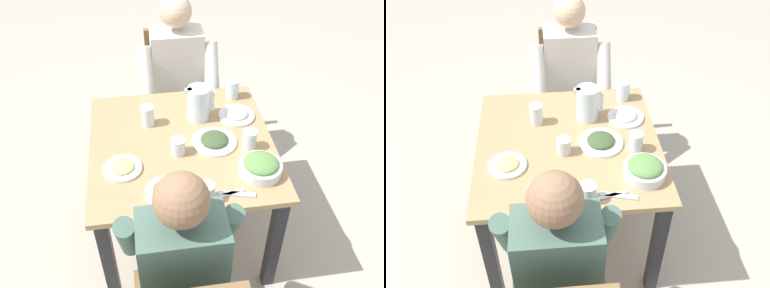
% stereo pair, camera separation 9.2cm
% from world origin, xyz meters
% --- Properties ---
extents(ground_plane, '(8.00, 8.00, 0.00)m').
position_xyz_m(ground_plane, '(0.00, 0.00, 0.00)').
color(ground_plane, '#B7AD99').
extents(dining_table, '(0.93, 0.93, 0.71)m').
position_xyz_m(dining_table, '(0.00, 0.00, 0.60)').
color(dining_table, tan).
rests_on(dining_table, ground_plane).
extents(chair_far, '(0.40, 0.40, 0.90)m').
position_xyz_m(chair_far, '(0.06, 0.83, 0.51)').
color(chair_far, olive).
rests_on(chair_far, ground_plane).
extents(diner_near, '(0.48, 0.53, 1.19)m').
position_xyz_m(diner_near, '(-0.09, -0.63, 0.66)').
color(diner_near, '#4C6B5B').
rests_on(diner_near, ground_plane).
extents(diner_far, '(0.48, 0.53, 1.19)m').
position_xyz_m(diner_far, '(0.06, 0.63, 0.66)').
color(diner_far, silver).
rests_on(diner_far, ground_plane).
extents(water_pitcher, '(0.16, 0.12, 0.19)m').
position_xyz_m(water_pitcher, '(0.12, 0.20, 0.81)').
color(water_pitcher, silver).
rests_on(water_pitcher, dining_table).
extents(salad_bowl, '(0.20, 0.20, 0.09)m').
position_xyz_m(salad_bowl, '(0.34, -0.27, 0.75)').
color(salad_bowl, white).
rests_on(salad_bowl, dining_table).
extents(plate_rice_curry, '(0.19, 0.19, 0.04)m').
position_xyz_m(plate_rice_curry, '(-0.11, -0.33, 0.73)').
color(plate_rice_curry, white).
rests_on(plate_rice_curry, dining_table).
extents(plate_fries, '(0.18, 0.18, 0.04)m').
position_xyz_m(plate_fries, '(-0.30, -0.15, 0.72)').
color(plate_fries, white).
rests_on(plate_fries, dining_table).
extents(plate_yoghurt, '(0.20, 0.20, 0.04)m').
position_xyz_m(plate_yoghurt, '(0.33, 0.18, 0.73)').
color(plate_yoghurt, white).
rests_on(plate_yoghurt, dining_table).
extents(plate_dolmas, '(0.23, 0.23, 0.05)m').
position_xyz_m(plate_dolmas, '(0.16, -0.02, 0.73)').
color(plate_dolmas, white).
rests_on(plate_dolmas, dining_table).
extents(water_glass_center, '(0.07, 0.07, 0.11)m').
position_xyz_m(water_glass_center, '(-0.16, 0.18, 0.77)').
color(water_glass_center, silver).
rests_on(water_glass_center, dining_table).
extents(water_glass_near_right, '(0.07, 0.07, 0.09)m').
position_xyz_m(water_glass_near_right, '(0.06, -0.39, 0.76)').
color(water_glass_near_right, silver).
rests_on(water_glass_near_right, dining_table).
extents(water_glass_by_pitcher, '(0.07, 0.07, 0.09)m').
position_xyz_m(water_glass_by_pitcher, '(-0.03, -0.07, 0.75)').
color(water_glass_by_pitcher, silver).
rests_on(water_glass_by_pitcher, dining_table).
extents(water_glass_far_left, '(0.07, 0.07, 0.11)m').
position_xyz_m(water_glass_far_left, '(0.33, -0.08, 0.76)').
color(water_glass_far_left, silver).
rests_on(water_glass_far_left, dining_table).
extents(water_glass_near_left, '(0.08, 0.08, 0.11)m').
position_xyz_m(water_glass_near_left, '(0.34, 0.36, 0.77)').
color(water_glass_near_left, silver).
rests_on(water_glass_near_left, dining_table).
extents(fork_near, '(0.17, 0.07, 0.01)m').
position_xyz_m(fork_near, '(0.20, -0.38, 0.72)').
color(fork_near, silver).
rests_on(fork_near, dining_table).
extents(knife_near, '(0.18, 0.06, 0.01)m').
position_xyz_m(knife_near, '(0.15, -0.38, 0.72)').
color(knife_near, silver).
rests_on(knife_near, dining_table).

